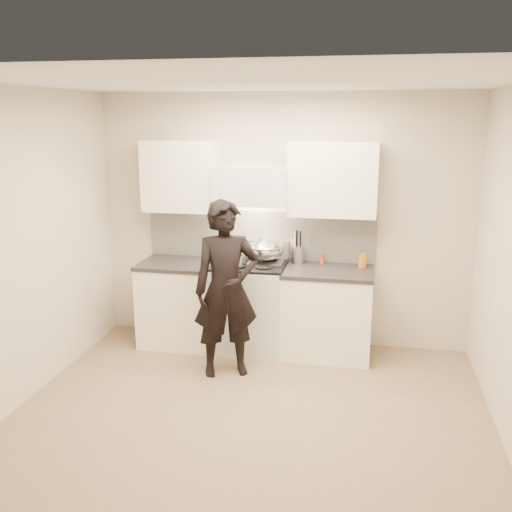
# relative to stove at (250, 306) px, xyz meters

# --- Properties ---
(ground_plane) EXTENTS (4.00, 4.00, 0.00)m
(ground_plane) POSITION_rel_stove_xyz_m (0.30, -1.42, -0.47)
(ground_plane) COLOR #886E4E
(room_shell) EXTENTS (4.04, 3.54, 2.70)m
(room_shell) POSITION_rel_stove_xyz_m (0.24, -1.05, 1.12)
(room_shell) COLOR beige
(room_shell) RESTS_ON ground
(stove) EXTENTS (0.76, 0.65, 0.96)m
(stove) POSITION_rel_stove_xyz_m (0.00, 0.00, 0.00)
(stove) COLOR silver
(stove) RESTS_ON ground
(counter_right) EXTENTS (0.92, 0.67, 0.92)m
(counter_right) POSITION_rel_stove_xyz_m (0.83, 0.00, -0.01)
(counter_right) COLOR white
(counter_right) RESTS_ON ground
(counter_left) EXTENTS (0.82, 0.67, 0.92)m
(counter_left) POSITION_rel_stove_xyz_m (-0.78, 0.00, -0.01)
(counter_left) COLOR white
(counter_left) RESTS_ON ground
(wok) EXTENTS (0.41, 0.49, 0.33)m
(wok) POSITION_rel_stove_xyz_m (0.15, 0.11, 0.59)
(wok) COLOR silver
(wok) RESTS_ON stove
(stock_pot) EXTENTS (0.31, 0.22, 0.14)m
(stock_pot) POSITION_rel_stove_xyz_m (-0.11, -0.14, 0.56)
(stock_pot) COLOR silver
(stock_pot) RESTS_ON stove
(utensil_crock) EXTENTS (0.13, 0.13, 0.35)m
(utensil_crock) POSITION_rel_stove_xyz_m (0.48, 0.20, 0.55)
(utensil_crock) COLOR #B4B6BE
(utensil_crock) RESTS_ON counter_right
(spice_jar) EXTENTS (0.04, 0.04, 0.09)m
(spice_jar) POSITION_rel_stove_xyz_m (0.74, 0.24, 0.49)
(spice_jar) COLOR orange
(spice_jar) RESTS_ON counter_right
(oil_glass) EXTENTS (0.08, 0.08, 0.15)m
(oil_glass) POSITION_rel_stove_xyz_m (1.17, 0.17, 0.52)
(oil_glass) COLOR #BE6E16
(oil_glass) RESTS_ON counter_right
(person) EXTENTS (0.73, 0.62, 1.71)m
(person) POSITION_rel_stove_xyz_m (-0.09, -0.65, 0.38)
(person) COLOR black
(person) RESTS_ON ground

